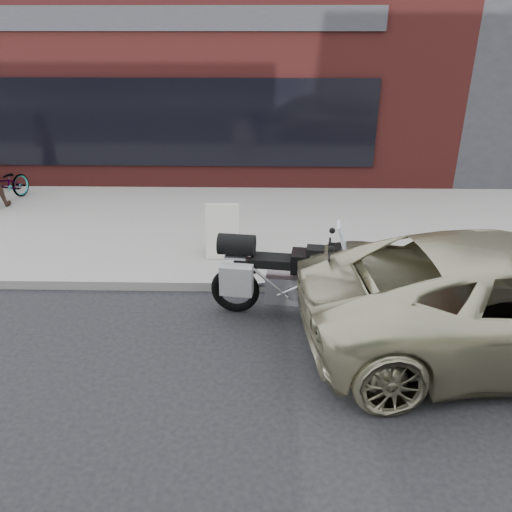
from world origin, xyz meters
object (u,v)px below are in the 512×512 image
Objects in this scene: bicycle_front at (4,185)px; sandwich_sign at (223,229)px; motorcycle at (280,276)px; minivan at (512,298)px.

sandwich_sign is (5.06, -2.61, 0.05)m from bicycle_front.
minivan is (2.83, -0.73, 0.10)m from motorcycle.
minivan is 5.78× the size of sandwich_sign.
motorcycle is at bearing -64.07° from sandwich_sign.
minivan is 10.21m from bicycle_front.
motorcycle is 1.48× the size of bicycle_front.
bicycle_front is 1.70× the size of sandwich_sign.
motorcycle is at bearing 71.13° from minivan.
minivan reaches higher than motorcycle.
minivan is at bearing -35.48° from sandwich_sign.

